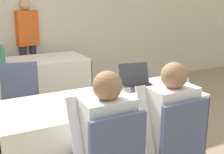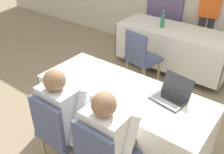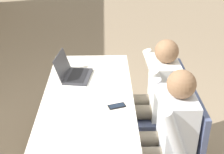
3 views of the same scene
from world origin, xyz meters
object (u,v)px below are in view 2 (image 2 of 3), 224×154
at_px(person_checkered_shirt, 66,112).
at_px(person_red_shirt, 209,13).
at_px(water_bottle, 163,20).
at_px(person_white_shirt, 110,138).
at_px(chair_near_left, 60,130).
at_px(chair_far_spare, 141,56).
at_px(cell_phone, 107,98).
at_px(laptop, 171,95).

bearing_deg(person_checkered_shirt, person_red_shirt, -94.02).
distance_m(water_bottle, person_white_shirt, 2.63).
xyz_separation_m(chair_near_left, chair_far_spare, (-0.22, 1.85, 0.00)).
relative_size(water_bottle, chair_far_spare, 0.31).
distance_m(chair_near_left, chair_far_spare, 1.86).
relative_size(cell_phone, person_white_shirt, 0.12).
height_order(cell_phone, water_bottle, water_bottle).
xyz_separation_m(chair_near_left, person_checkered_shirt, (0.00, 0.10, 0.16)).
distance_m(person_white_shirt, person_red_shirt, 3.24).
relative_size(laptop, chair_near_left, 0.39).
bearing_deg(person_white_shirt, person_checkered_shirt, 0.00).
height_order(person_checkered_shirt, person_white_shirt, same).
bearing_deg(chair_near_left, person_checkered_shirt, -90.00).
bearing_deg(water_bottle, chair_far_spare, -85.34).
bearing_deg(person_red_shirt, person_white_shirt, -95.40).
xyz_separation_m(cell_phone, person_white_shirt, (0.30, -0.34, -0.08)).
relative_size(water_bottle, person_red_shirt, 0.18).
bearing_deg(chair_near_left, cell_phone, -118.88).
xyz_separation_m(water_bottle, chair_far_spare, (0.06, -0.74, -0.36)).
bearing_deg(person_red_shirt, person_checkered_shirt, -105.19).
distance_m(laptop, cell_phone, 0.63).
xyz_separation_m(cell_phone, chair_near_left, (-0.25, -0.45, -0.24)).
xyz_separation_m(laptop, chair_far_spare, (-0.97, 1.02, -0.27)).
bearing_deg(chair_far_spare, person_checkered_shirt, 108.53).
distance_m(person_checkered_shirt, person_white_shirt, 0.55).
relative_size(cell_phone, water_bottle, 0.52).
bearing_deg(cell_phone, chair_near_left, -137.00).
distance_m(water_bottle, person_checkered_shirt, 2.51).
relative_size(laptop, person_red_shirt, 0.23).
relative_size(laptop, chair_far_spare, 0.39).
height_order(chair_far_spare, person_checkered_shirt, person_checkered_shirt).
xyz_separation_m(chair_near_left, person_white_shirt, (0.55, 0.10, 0.16)).
bearing_deg(person_white_shirt, cell_phone, -48.45).
bearing_deg(chair_far_spare, person_white_shirt, 125.22).
bearing_deg(person_red_shirt, water_bottle, -135.73).
height_order(laptop, water_bottle, water_bottle).
bearing_deg(person_red_shirt, laptop, -89.34).
xyz_separation_m(laptop, cell_phone, (-0.50, -0.38, -0.04)).
relative_size(cell_phone, chair_far_spare, 0.16).
bearing_deg(person_checkered_shirt, chair_far_spare, -82.86).
height_order(water_bottle, person_white_shirt, person_white_shirt).
height_order(laptop, chair_far_spare, laptop).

